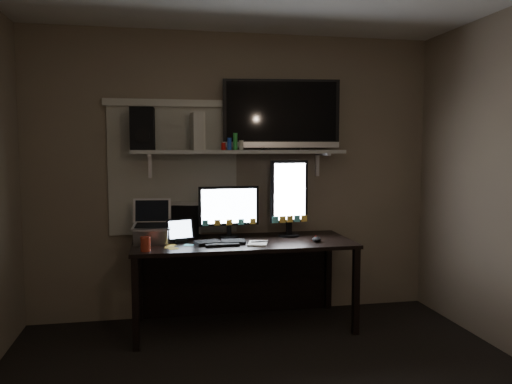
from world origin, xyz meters
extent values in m
plane|color=#6E5E4F|center=(0.00, 1.80, 1.25)|extent=(3.60, 0.00, 3.60)
cube|color=beige|center=(-0.55, 1.79, 1.30)|extent=(1.10, 0.02, 1.10)
cube|color=black|center=(0.00, 1.43, 0.71)|extent=(1.80, 0.75, 0.03)
cube|color=black|center=(0.00, 1.78, 0.35)|extent=(1.80, 0.02, 0.70)
cube|color=black|center=(-0.86, 1.09, 0.35)|extent=(0.05, 0.05, 0.70)
cube|color=black|center=(0.86, 1.09, 0.35)|extent=(0.05, 0.05, 0.70)
cube|color=black|center=(-0.86, 1.76, 0.35)|extent=(0.05, 0.05, 0.70)
cube|color=black|center=(0.86, 1.76, 0.35)|extent=(0.05, 0.05, 0.70)
cube|color=#A4A5A0|center=(0.00, 1.62, 1.46)|extent=(1.80, 0.35, 0.03)
cube|color=black|center=(-0.10, 1.58, 0.96)|extent=(0.52, 0.08, 0.45)
cube|color=black|center=(0.43, 1.57, 1.07)|extent=(0.34, 0.11, 0.67)
cube|color=black|center=(-0.20, 1.34, 0.74)|extent=(0.42, 0.18, 0.02)
ellipsoid|color=black|center=(0.59, 1.28, 0.75)|extent=(0.10, 0.12, 0.04)
cube|color=beige|center=(0.09, 1.27, 0.74)|extent=(0.20, 0.24, 0.01)
cube|color=black|center=(-0.51, 1.44, 0.83)|extent=(0.25, 0.17, 0.20)
cube|color=black|center=(-0.45, 1.74, 0.88)|extent=(0.25, 0.17, 0.29)
cube|color=silver|center=(-0.74, 1.46, 0.90)|extent=(0.33, 0.28, 0.35)
cylinder|color=maroon|center=(-0.78, 1.16, 0.78)|extent=(0.09, 0.09, 0.11)
cube|color=black|center=(0.38, 1.66, 1.78)|extent=(1.03, 0.31, 0.61)
cube|color=#B8B5A6|center=(-0.35, 1.61, 1.63)|extent=(0.11, 0.27, 0.31)
cube|color=black|center=(-0.80, 1.63, 1.65)|extent=(0.20, 0.24, 0.35)
camera|label=1|loc=(-0.67, -2.59, 1.50)|focal=35.00mm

